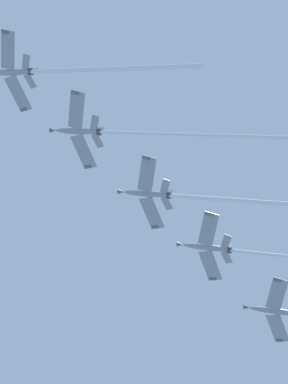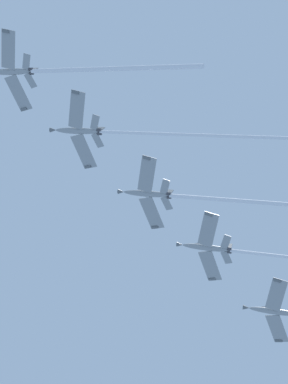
% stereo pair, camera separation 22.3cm
% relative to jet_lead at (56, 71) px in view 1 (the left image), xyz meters
% --- Properties ---
extents(jet_lead, '(19.97, 51.45, 21.39)m').
position_rel_jet_lead_xyz_m(jet_lead, '(0.00, 0.00, 0.00)').
color(jet_lead, gray).
extents(jet_second, '(20.02, 53.76, 21.68)m').
position_rel_jet_lead_xyz_m(jet_second, '(12.94, -12.64, -5.11)').
color(jet_second, gray).
extents(jet_third, '(20.00, 50.22, 20.63)m').
position_rel_jet_lead_xyz_m(jet_third, '(26.52, -31.39, -11.18)').
color(jet_third, gray).
extents(jet_fourth, '(20.03, 48.66, 19.10)m').
position_rel_jet_lead_xyz_m(jet_fourth, '(39.50, -43.56, -14.06)').
color(jet_fourth, gray).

